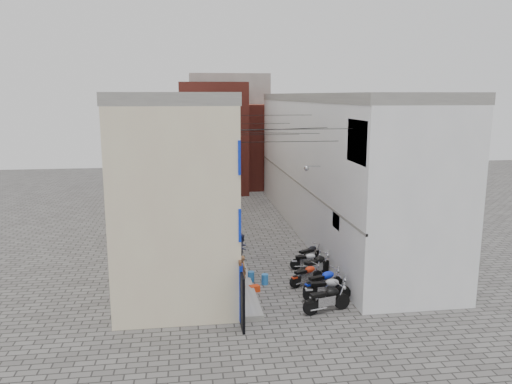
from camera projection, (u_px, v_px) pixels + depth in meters
name	position (u px, v px, depth m)	size (l,w,h in m)	color
ground	(303.00, 319.00, 20.14)	(90.00, 90.00, 0.00)	#504E4B
plinth	(226.00, 232.00, 32.47)	(0.90, 26.00, 0.25)	slate
building_left	(179.00, 166.00, 31.18)	(5.10, 27.00, 9.00)	beige
building_right	(333.00, 163.00, 32.59)	(5.94, 26.00, 9.00)	silver
building_far_brick_left	(213.00, 138.00, 46.12)	(6.00, 6.00, 10.00)	maroon
building_far_brick_right	(263.00, 146.00, 48.94)	(5.00, 6.00, 8.00)	maroon
building_far_concrete	(229.00, 128.00, 52.13)	(8.00, 5.00, 11.00)	slate
far_shopfront	(238.00, 183.00, 44.40)	(2.00, 0.30, 2.40)	black
overhead_wires	(272.00, 129.00, 26.20)	(5.80, 13.02, 1.32)	black
motorcycle_a	(327.00, 298.00, 20.67)	(0.69, 2.18, 1.26)	black
motorcycle_b	(327.00, 288.00, 21.79)	(0.68, 2.15, 1.24)	#98989C
motorcycle_c	(324.00, 281.00, 22.57)	(0.69, 2.18, 1.26)	#0E26D3
motorcycle_d	(307.00, 274.00, 23.63)	(0.60, 1.90, 1.10)	red
motorcycle_e	(317.00, 265.00, 24.70)	(0.69, 2.17, 1.26)	black
motorcycle_f	(307.00, 260.00, 25.79)	(0.56, 1.77, 1.02)	#B3B3B8
motorcycle_g	(309.00, 253.00, 26.69)	(0.61, 1.94, 1.12)	black
person_a	(243.00, 271.00, 22.76)	(0.54, 0.35, 1.48)	brown
person_b	(242.00, 247.00, 26.31)	(0.71, 0.56, 1.47)	#313349
water_jug_near	(265.00, 279.00, 23.79)	(0.32, 0.32, 0.50)	blue
water_jug_far	(251.00, 277.00, 24.13)	(0.32, 0.32, 0.50)	#2060A4
red_crate	(255.00, 288.00, 22.95)	(0.44, 0.33, 0.28)	red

